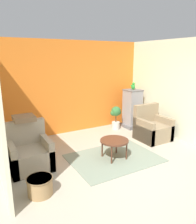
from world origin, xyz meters
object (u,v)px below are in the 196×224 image
object	(u,v)px
armchair_right	(152,129)
armchair_left	(30,154)
coffee_table	(114,142)
birdcage	(132,109)
wicker_basket	(40,185)
parrot	(133,86)
potted_plant	(116,115)

from	to	relation	value
armchair_right	armchair_left	bearing A→B (deg)	179.11
coffee_table	birdcage	bearing A→B (deg)	42.23
wicker_basket	armchair_right	bearing A→B (deg)	15.76
armchair_left	wicker_basket	distance (m)	1.04
birdcage	armchair_left	bearing A→B (deg)	-162.50
coffee_table	parrot	xyz separation A→B (m)	(1.82, 1.65, 0.95)
armchair_left	potted_plant	world-z (taller)	armchair_left
armchair_left	birdcage	size ratio (longest dim) A/B	0.78
birdcage	wicker_basket	size ratio (longest dim) A/B	2.83
parrot	wicker_basket	distance (m)	4.42
parrot	armchair_right	bearing A→B (deg)	-100.86
armchair_left	parrot	bearing A→B (deg)	17.53
coffee_table	potted_plant	distance (m)	2.13
armchair_left	armchair_right	distance (m)	3.37
armchair_left	coffee_table	bearing A→B (deg)	-16.26
armchair_right	parrot	xyz separation A→B (m)	(0.23, 1.19, 1.05)
armchair_left	wicker_basket	world-z (taller)	armchair_left
potted_plant	wicker_basket	size ratio (longest dim) A/B	1.68
coffee_table	wicker_basket	distance (m)	1.93
parrot	wicker_basket	size ratio (longest dim) A/B	0.55
coffee_table	armchair_right	bearing A→B (deg)	16.30
armchair_left	armchair_right	world-z (taller)	same
armchair_right	parrot	world-z (taller)	parrot
coffee_table	armchair_right	world-z (taller)	armchair_right
birdcage	potted_plant	distance (m)	0.61
parrot	potted_plant	distance (m)	1.09
birdcage	wicker_basket	distance (m)	4.27
armchair_left	potted_plant	distance (m)	3.25
coffee_table	potted_plant	bearing A→B (deg)	54.71
potted_plant	wicker_basket	xyz separation A→B (m)	(-3.08, -2.24, -0.28)
coffee_table	potted_plant	world-z (taller)	potted_plant
coffee_table	parrot	bearing A→B (deg)	42.27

